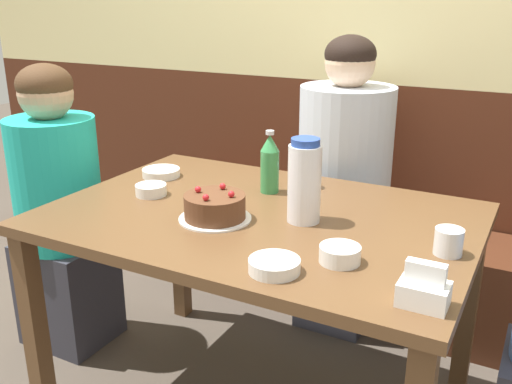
{
  "coord_description": "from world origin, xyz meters",
  "views": [
    {
      "loc": [
        0.79,
        -1.5,
        1.41
      ],
      "look_at": [
        -0.04,
        0.05,
        0.8
      ],
      "focal_mm": 40.0,
      "sensor_mm": 36.0,
      "label": 1
    }
  ],
  "objects_px": {
    "napkin_holder": "(424,290)",
    "bowl_side_dish": "(151,190)",
    "water_pitcher": "(304,181)",
    "bowl_soup_white": "(161,173)",
    "person_pale_blue_shirt": "(343,186)",
    "birthday_cake": "(215,207)",
    "glass_tumbler_short": "(307,178)",
    "bowl_sauce_shallow": "(340,254)",
    "bowl_rice_small": "(274,266)",
    "soju_bottle": "(270,163)",
    "person_grey_tee": "(60,214)",
    "bench_seat": "(341,264)",
    "glass_water_tall": "(449,242)"
  },
  "relations": [
    {
      "from": "glass_tumbler_short",
      "to": "bowl_soup_white",
      "type": "bearing_deg",
      "value": -165.26
    },
    {
      "from": "bowl_rice_small",
      "to": "person_pale_blue_shirt",
      "type": "bearing_deg",
      "value": 100.32
    },
    {
      "from": "bench_seat",
      "to": "glass_water_tall",
      "type": "height_order",
      "value": "glass_water_tall"
    },
    {
      "from": "napkin_holder",
      "to": "bowl_rice_small",
      "type": "xyz_separation_m",
      "value": [
        -0.37,
        -0.01,
        -0.02
      ]
    },
    {
      "from": "bowl_soup_white",
      "to": "person_pale_blue_shirt",
      "type": "bearing_deg",
      "value": 45.29
    },
    {
      "from": "person_pale_blue_shirt",
      "to": "person_grey_tee",
      "type": "xyz_separation_m",
      "value": [
        -0.96,
        -0.69,
        -0.06
      ]
    },
    {
      "from": "water_pitcher",
      "to": "bowl_soup_white",
      "type": "bearing_deg",
      "value": 166.16
    },
    {
      "from": "water_pitcher",
      "to": "glass_tumbler_short",
      "type": "distance_m",
      "value": 0.34
    },
    {
      "from": "bowl_sauce_shallow",
      "to": "person_pale_blue_shirt",
      "type": "relative_size",
      "value": 0.09
    },
    {
      "from": "water_pitcher",
      "to": "bowl_side_dish",
      "type": "xyz_separation_m",
      "value": [
        -0.56,
        -0.03,
        -0.11
      ]
    },
    {
      "from": "birthday_cake",
      "to": "bowl_rice_small",
      "type": "height_order",
      "value": "birthday_cake"
    },
    {
      "from": "birthday_cake",
      "to": "napkin_holder",
      "type": "bearing_deg",
      "value": -18.01
    },
    {
      "from": "glass_tumbler_short",
      "to": "bowl_side_dish",
      "type": "bearing_deg",
      "value": -143.02
    },
    {
      "from": "water_pitcher",
      "to": "bowl_soup_white",
      "type": "distance_m",
      "value": 0.69
    },
    {
      "from": "napkin_holder",
      "to": "bench_seat",
      "type": "bearing_deg",
      "value": 116.83
    },
    {
      "from": "bowl_rice_small",
      "to": "glass_tumbler_short",
      "type": "distance_m",
      "value": 0.68
    },
    {
      "from": "bowl_rice_small",
      "to": "bowl_sauce_shallow",
      "type": "bearing_deg",
      "value": 45.74
    },
    {
      "from": "glass_tumbler_short",
      "to": "person_pale_blue_shirt",
      "type": "bearing_deg",
      "value": 90.13
    },
    {
      "from": "water_pitcher",
      "to": "bowl_rice_small",
      "type": "height_order",
      "value": "water_pitcher"
    },
    {
      "from": "bowl_sauce_shallow",
      "to": "glass_tumbler_short",
      "type": "relative_size",
      "value": 1.5
    },
    {
      "from": "birthday_cake",
      "to": "person_pale_blue_shirt",
      "type": "xyz_separation_m",
      "value": [
        0.13,
        0.83,
        -0.15
      ]
    },
    {
      "from": "water_pitcher",
      "to": "glass_tumbler_short",
      "type": "height_order",
      "value": "water_pitcher"
    },
    {
      "from": "bench_seat",
      "to": "glass_water_tall",
      "type": "bearing_deg",
      "value": -55.75
    },
    {
      "from": "bowl_rice_small",
      "to": "glass_water_tall",
      "type": "xyz_separation_m",
      "value": [
        0.36,
        0.31,
        0.02
      ]
    },
    {
      "from": "person_pale_blue_shirt",
      "to": "person_grey_tee",
      "type": "distance_m",
      "value": 1.18
    },
    {
      "from": "bowl_rice_small",
      "to": "person_pale_blue_shirt",
      "type": "relative_size",
      "value": 0.1
    },
    {
      "from": "water_pitcher",
      "to": "person_grey_tee",
      "type": "bearing_deg",
      "value": 178.97
    },
    {
      "from": "bowl_side_dish",
      "to": "bowl_soup_white",
      "type": "bearing_deg",
      "value": 117.87
    },
    {
      "from": "glass_water_tall",
      "to": "glass_tumbler_short",
      "type": "relative_size",
      "value": 1.06
    },
    {
      "from": "bowl_sauce_shallow",
      "to": "person_grey_tee",
      "type": "xyz_separation_m",
      "value": [
        -1.28,
        0.24,
        -0.2
      ]
    },
    {
      "from": "napkin_holder",
      "to": "glass_water_tall",
      "type": "bearing_deg",
      "value": 90.31
    },
    {
      "from": "soju_bottle",
      "to": "glass_water_tall",
      "type": "height_order",
      "value": "soju_bottle"
    },
    {
      "from": "bench_seat",
      "to": "bowl_sauce_shallow",
      "type": "distance_m",
      "value": 1.24
    },
    {
      "from": "soju_bottle",
      "to": "bowl_soup_white",
      "type": "relative_size",
      "value": 1.55
    },
    {
      "from": "napkin_holder",
      "to": "person_pale_blue_shirt",
      "type": "distance_m",
      "value": 1.2
    },
    {
      "from": "napkin_holder",
      "to": "glass_tumbler_short",
      "type": "xyz_separation_m",
      "value": [
        -0.56,
        0.65,
        -0.0
      ]
    },
    {
      "from": "bench_seat",
      "to": "soju_bottle",
      "type": "distance_m",
      "value": 0.9
    },
    {
      "from": "birthday_cake",
      "to": "water_pitcher",
      "type": "relative_size",
      "value": 0.87
    },
    {
      "from": "birthday_cake",
      "to": "person_pale_blue_shirt",
      "type": "height_order",
      "value": "person_pale_blue_shirt"
    },
    {
      "from": "water_pitcher",
      "to": "napkin_holder",
      "type": "bearing_deg",
      "value": -37.8
    },
    {
      "from": "glass_tumbler_short",
      "to": "napkin_holder",
      "type": "bearing_deg",
      "value": -49.25
    },
    {
      "from": "napkin_holder",
      "to": "bowl_side_dish",
      "type": "distance_m",
      "value": 1.05
    },
    {
      "from": "glass_tumbler_short",
      "to": "person_grey_tee",
      "type": "height_order",
      "value": "person_grey_tee"
    },
    {
      "from": "napkin_holder",
      "to": "bowl_rice_small",
      "type": "height_order",
      "value": "napkin_holder"
    },
    {
      "from": "bowl_sauce_shallow",
      "to": "glass_tumbler_short",
      "type": "xyz_separation_m",
      "value": [
        -0.32,
        0.53,
        0.01
      ]
    },
    {
      "from": "bowl_rice_small",
      "to": "glass_water_tall",
      "type": "relative_size",
      "value": 1.72
    },
    {
      "from": "water_pitcher",
      "to": "bowl_side_dish",
      "type": "relative_size",
      "value": 2.41
    },
    {
      "from": "bowl_sauce_shallow",
      "to": "bowl_rice_small",
      "type": "bearing_deg",
      "value": -134.26
    },
    {
      "from": "bowl_side_dish",
      "to": "glass_tumbler_short",
      "type": "height_order",
      "value": "glass_tumbler_short"
    },
    {
      "from": "birthday_cake",
      "to": "bowl_rice_small",
      "type": "distance_m",
      "value": 0.4
    }
  ]
}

